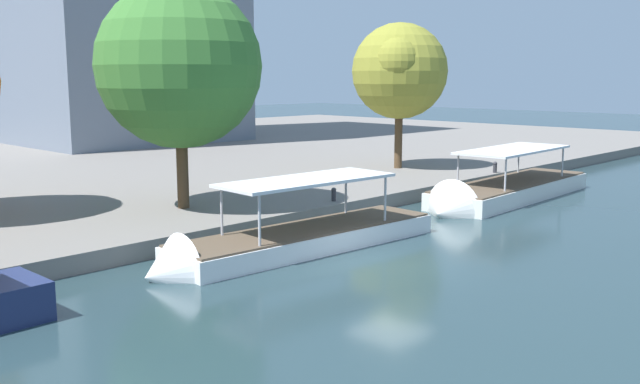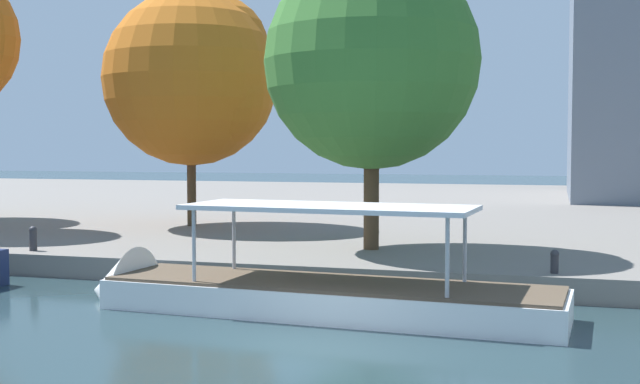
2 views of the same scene
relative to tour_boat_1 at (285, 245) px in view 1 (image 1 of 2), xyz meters
The scene contains 7 objects.
ground_plane 4.22m from the tour_boat_1, 70.27° to the right, with size 220.00×220.00×0.00m, color #23383D.
tour_boat_1 is the anchor object (origin of this frame).
tour_boat_2 15.89m from the tour_boat_1, ahead, with size 14.08×3.93×4.05m.
mooring_bollard_0 21.19m from the tour_boat_1, ahead, with size 0.26×0.26×0.70m.
mooring_bollard_2 7.52m from the tour_boat_1, 28.61° to the left, with size 0.24×0.24×0.66m.
tree_1 21.48m from the tour_boat_1, 25.64° to the left, with size 6.13×6.13×9.31m.
tree_2 10.48m from the tour_boat_1, 84.73° to the left, with size 7.32×7.34×10.04m.
Camera 1 is at (-19.16, -15.00, 6.64)m, focal length 39.40 mm.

